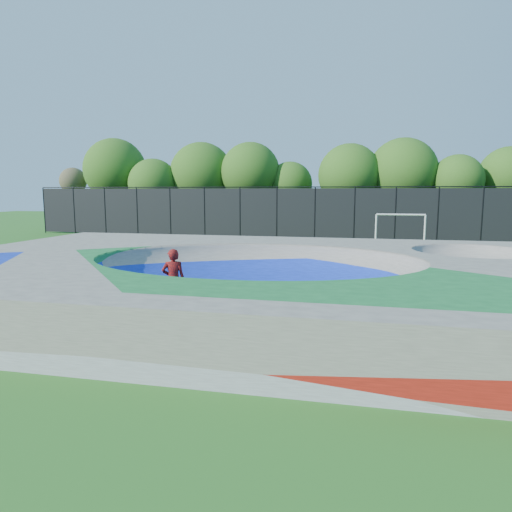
{
  "coord_description": "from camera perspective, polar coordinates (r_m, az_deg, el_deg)",
  "views": [
    {
      "loc": [
        3.27,
        -14.61,
        3.66
      ],
      "look_at": [
        -0.66,
        3.0,
        1.1
      ],
      "focal_mm": 32.0,
      "sensor_mm": 36.0,
      "label": 1
    }
  ],
  "objects": [
    {
      "name": "skateboard",
      "position": [
        14.45,
        -10.19,
        -6.62
      ],
      "size": [
        0.81,
        0.45,
        0.05
      ],
      "primitive_type": "cube",
      "rotation": [
        0.0,
        0.0,
        0.32
      ],
      "color": "black",
      "rests_on": "ground"
    },
    {
      "name": "skate_deck",
      "position": [
        15.25,
        -0.03,
        -2.92
      ],
      "size": [
        22.0,
        14.0,
        1.5
      ],
      "primitive_type": "cube",
      "color": "gray",
      "rests_on": "ground"
    },
    {
      "name": "skater",
      "position": [
        14.25,
        -10.28,
        -2.96
      ],
      "size": [
        0.82,
        0.68,
        1.93
      ],
      "primitive_type": "imported",
      "rotation": [
        0.0,
        0.0,
        3.49
      ],
      "color": "red",
      "rests_on": "ground"
    },
    {
      "name": "soccer_goal",
      "position": [
        32.35,
        17.6,
        3.89
      ],
      "size": [
        3.29,
        0.12,
        2.17
      ],
      "color": "silver",
      "rests_on": "ground"
    },
    {
      "name": "treeline",
      "position": [
        40.67,
        7.01,
        10.07
      ],
      "size": [
        51.88,
        7.33,
        8.69
      ],
      "color": "#493724",
      "rests_on": "ground"
    },
    {
      "name": "fence",
      "position": [
        35.79,
        7.37,
        5.51
      ],
      "size": [
        48.09,
        0.09,
        4.04
      ],
      "color": "black",
      "rests_on": "ground"
    },
    {
      "name": "ground",
      "position": [
        15.41,
        -0.03,
        -5.66
      ],
      "size": [
        120.0,
        120.0,
        0.0
      ],
      "primitive_type": "plane",
      "color": "#205918",
      "rests_on": "ground"
    }
  ]
}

